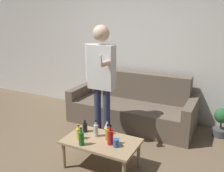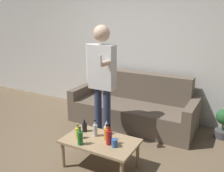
{
  "view_description": "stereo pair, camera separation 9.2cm",
  "coord_description": "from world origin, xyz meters",
  "px_view_note": "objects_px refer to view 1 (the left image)",
  "views": [
    {
      "loc": [
        1.77,
        -2.25,
        1.89
      ],
      "look_at": [
        0.3,
        0.65,
        0.95
      ],
      "focal_mm": 40.0,
      "sensor_mm": 36.0,
      "label": 1
    },
    {
      "loc": [
        1.85,
        -2.2,
        1.89
      ],
      "look_at": [
        0.3,
        0.65,
        0.95
      ],
      "focal_mm": 40.0,
      "sensor_mm": 36.0,
      "label": 2
    }
  ],
  "objects_px": {
    "coffee_table": "(101,143)",
    "bottle_orange": "(108,134)",
    "person_standing_front": "(101,74)",
    "couch": "(132,106)"
  },
  "relations": [
    {
      "from": "coffee_table",
      "to": "bottle_orange",
      "type": "relative_size",
      "value": 4.56
    },
    {
      "from": "coffee_table",
      "to": "bottle_orange",
      "type": "xyz_separation_m",
      "value": [
        0.07,
        0.05,
        0.12
      ]
    },
    {
      "from": "couch",
      "to": "person_standing_front",
      "type": "xyz_separation_m",
      "value": [
        -0.15,
        -0.84,
        0.75
      ]
    },
    {
      "from": "coffee_table",
      "to": "bottle_orange",
      "type": "height_order",
      "value": "bottle_orange"
    },
    {
      "from": "person_standing_front",
      "to": "bottle_orange",
      "type": "bearing_deg",
      "value": -54.48
    },
    {
      "from": "coffee_table",
      "to": "bottle_orange",
      "type": "distance_m",
      "value": 0.15
    },
    {
      "from": "couch",
      "to": "coffee_table",
      "type": "bearing_deg",
      "value": -83.1
    },
    {
      "from": "couch",
      "to": "bottle_orange",
      "type": "bearing_deg",
      "value": -80.09
    },
    {
      "from": "coffee_table",
      "to": "person_standing_front",
      "type": "bearing_deg",
      "value": 118.41
    },
    {
      "from": "couch",
      "to": "coffee_table",
      "type": "height_order",
      "value": "couch"
    }
  ]
}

